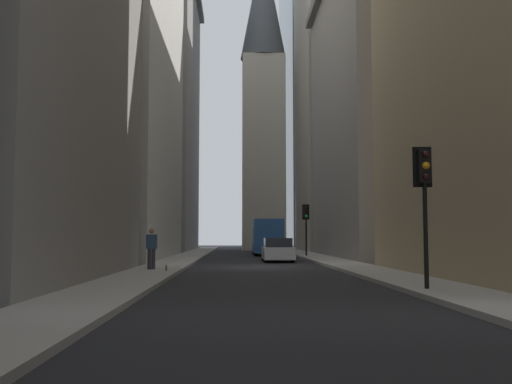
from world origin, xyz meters
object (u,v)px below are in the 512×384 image
at_px(delivery_truck, 267,237).
at_px(traffic_light_midblock, 306,218).
at_px(pedestrian, 152,247).
at_px(discarded_bottle, 166,268).
at_px(sedan_silver, 278,251).
at_px(traffic_light_foreground, 425,183).

xyz_separation_m(delivery_truck, traffic_light_midblock, (-4.86, -2.55, 1.38)).
distance_m(delivery_truck, pedestrian, 22.36).
distance_m(pedestrian, discarded_bottle, 1.62).
bearing_deg(traffic_light_midblock, sedan_silver, 158.80).
xyz_separation_m(delivery_truck, pedestrian, (-21.53, 6.05, -0.39)).
distance_m(delivery_truck, discarded_bottle, 23.33).
bearing_deg(delivery_truck, traffic_light_foreground, -175.25).
bearing_deg(sedan_silver, traffic_light_midblock, -21.20).
bearing_deg(sedan_silver, pedestrian, 149.04).
distance_m(delivery_truck, sedan_silver, 11.46).
xyz_separation_m(traffic_light_foreground, traffic_light_midblock, (25.84, -0.00, -0.09)).
height_order(traffic_light_foreground, discarded_bottle, traffic_light_foreground).
height_order(traffic_light_midblock, pedestrian, traffic_light_midblock).
height_order(sedan_silver, discarded_bottle, sedan_silver).
bearing_deg(discarded_bottle, traffic_light_midblock, -23.74).
xyz_separation_m(traffic_light_midblock, pedestrian, (-16.67, 8.60, -1.77)).
bearing_deg(pedestrian, sedan_silver, -30.96).
height_order(traffic_light_foreground, traffic_light_midblock, traffic_light_foreground).
bearing_deg(traffic_light_midblock, discarded_bottle, 156.26).
distance_m(traffic_light_foreground, pedestrian, 12.71).
xyz_separation_m(sedan_silver, pedestrian, (-10.09, 6.05, 0.41)).
bearing_deg(discarded_bottle, delivery_truck, -13.12).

